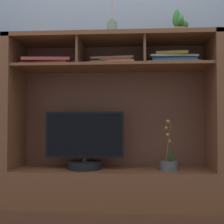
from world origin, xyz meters
name	(u,v)px	position (x,y,z in m)	size (l,w,h in m)	color
back_wall	(114,63)	(0.00, 0.25, 1.40)	(6.00, 0.02, 2.80)	gray
media_console	(112,184)	(0.00, 0.01, 0.47)	(1.52, 0.46, 1.54)	brown
tv_monitor	(85,145)	(-0.20, -0.03, 0.76)	(0.57, 0.25, 0.41)	black
potted_orchid	(169,164)	(0.40, -0.04, 0.63)	(0.14, 0.14, 0.35)	#4F4D4C
magazine_stack_left	(114,63)	(0.01, 0.04, 1.36)	(0.37, 0.27, 0.06)	#3C373C
magazine_stack_centre	(172,61)	(0.44, 0.03, 1.37)	(0.36, 0.27, 0.09)	gray
magazine_stack_right	(48,63)	(-0.47, -0.04, 1.35)	(0.37, 0.26, 0.04)	#AB3832
diffuser_bottle	(112,29)	(0.00, 0.00, 1.60)	(0.08, 0.08, 0.30)	slate
potted_succulent	(179,25)	(0.49, 0.02, 1.63)	(0.13, 0.14, 0.20)	#AA6D4B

